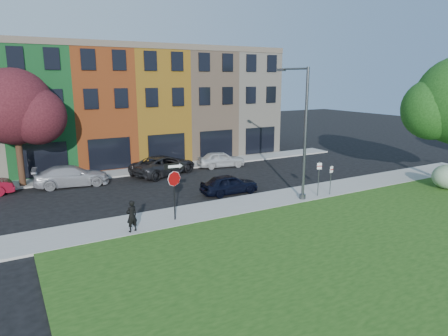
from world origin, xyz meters
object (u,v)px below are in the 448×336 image
stop_sign (174,180)px  street_lamp (303,134)px  man (132,216)px  sedan_near (229,184)px

stop_sign → street_lamp: (8.48, -0.21, 1.88)m
man → sedan_near: (7.78, 3.76, -0.26)m
sedan_near → street_lamp: size_ratio=0.48×
stop_sign → man: bearing=-159.9°
man → street_lamp: street_lamp is taller
stop_sign → sedan_near: bearing=39.4°
sedan_near → stop_sign: bearing=123.0°
man → sedan_near: size_ratio=0.41×
man → sedan_near: bearing=-170.3°
street_lamp → sedan_near: bearing=122.3°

